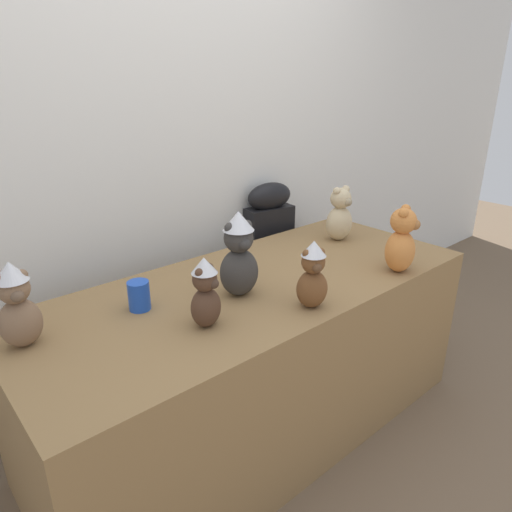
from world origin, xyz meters
TOP-DOWN VIEW (x-y plane):
  - ground_plane at (0.00, 0.00)m, footprint 10.00×10.00m
  - wall_back at (0.00, 0.91)m, footprint 7.00×0.08m
  - display_table at (0.00, 0.25)m, footprint 1.97×0.81m
  - instrument_case at (0.57, 0.79)m, footprint 0.29×0.15m
  - teddy_bear_ginger at (0.56, -0.07)m, footprint 0.19×0.18m
  - teddy_bear_sand at (0.68, 0.37)m, footprint 0.15×0.13m
  - teddy_bear_charcoal at (-0.12, 0.21)m, footprint 0.18×0.16m
  - teddy_bear_chestnut at (0.02, -0.05)m, footprint 0.15×0.14m
  - teddy_bear_cocoa at (-0.36, 0.10)m, footprint 0.14×0.13m
  - teddy_bear_mocha at (-0.87, 0.38)m, footprint 0.14×0.12m
  - party_cup_blue at (-0.47, 0.36)m, footprint 0.08×0.08m

SIDE VIEW (x-z plane):
  - ground_plane at x=0.00m, z-range 0.00..0.00m
  - display_table at x=0.00m, z-range 0.00..0.74m
  - instrument_case at x=0.57m, z-range 0.00..1.00m
  - party_cup_blue at x=-0.47m, z-range 0.74..0.85m
  - teddy_bear_cocoa at x=-0.36m, z-range 0.74..0.99m
  - teddy_bear_chestnut at x=0.02m, z-range 0.74..1.00m
  - teddy_bear_sand at x=0.68m, z-range 0.73..1.02m
  - teddy_bear_ginger at x=0.56m, z-range 0.73..1.03m
  - teddy_bear_mocha at x=-0.87m, z-range 0.74..1.03m
  - teddy_bear_charcoal at x=-0.12m, z-range 0.74..1.08m
  - wall_back at x=0.00m, z-range 0.00..2.60m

